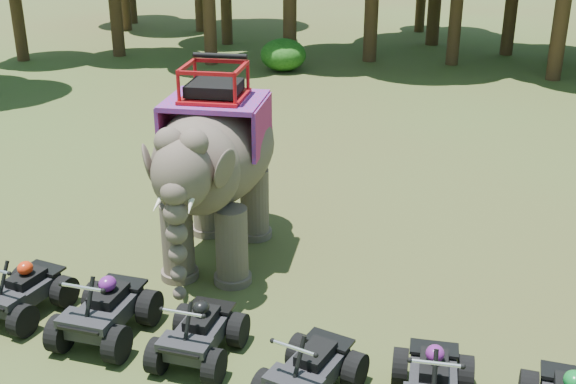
% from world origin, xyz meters
% --- Properties ---
extents(ground, '(110.00, 110.00, 0.00)m').
position_xyz_m(ground, '(0.00, 0.00, 0.00)').
color(ground, '#47381E').
rests_on(ground, ground).
extents(elephant, '(2.97, 5.12, 4.04)m').
position_xyz_m(elephant, '(-1.72, 1.79, 2.02)').
color(elephant, '#4A4035').
rests_on(elephant, ground).
extents(atv_0, '(1.28, 1.68, 1.19)m').
position_xyz_m(atv_0, '(-4.00, -1.43, 0.59)').
color(atv_0, black).
rests_on(atv_0, ground).
extents(atv_1, '(1.39, 1.83, 1.30)m').
position_xyz_m(atv_1, '(-2.23, -1.52, 0.65)').
color(atv_1, black).
rests_on(atv_1, ground).
extents(atv_2, '(1.27, 1.67, 1.19)m').
position_xyz_m(atv_2, '(-0.50, -1.52, 0.59)').
color(atv_2, black).
rests_on(atv_2, ground).
extents(atv_3, '(1.42, 1.78, 1.20)m').
position_xyz_m(atv_3, '(1.48, -1.79, 0.60)').
color(atv_3, black).
rests_on(atv_3, ground).
extents(atv_4, '(1.44, 1.80, 1.21)m').
position_xyz_m(atv_4, '(3.21, -1.46, 0.60)').
color(atv_4, black).
rests_on(atv_4, ground).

